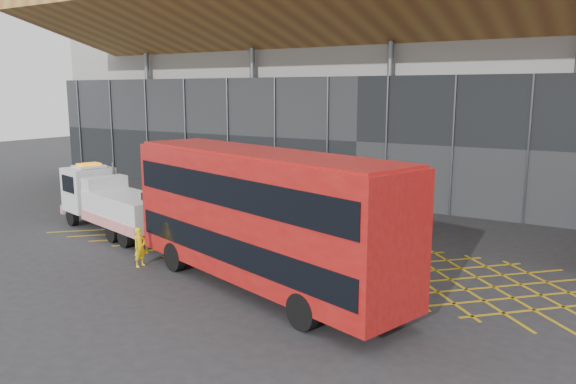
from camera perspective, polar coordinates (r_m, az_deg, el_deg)
The scene contains 6 objects.
ground_plane at distance 27.50m, azimuth -7.01°, elevation -4.82°, with size 120.00×120.00×0.00m, color #29282B.
road_markings at distance 24.52m, azimuth 3.37°, elevation -6.62°, with size 27.96×7.16×0.01m.
construction_building at distance 41.83m, azimuth 11.18°, elevation 12.61°, with size 55.00×23.97×18.00m.
recovery_truck at distance 29.75m, azimuth -17.45°, elevation -1.00°, with size 9.63×4.35×3.36m.
bus_towed at distance 19.98m, azimuth -2.81°, elevation -2.22°, with size 12.66×6.39×5.05m.
worker at distance 23.82m, azimuth -14.82°, elevation -5.43°, with size 0.59×0.39×1.63m, color yellow.
Camera 1 is at (16.62, -20.72, 7.11)m, focal length 35.00 mm.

